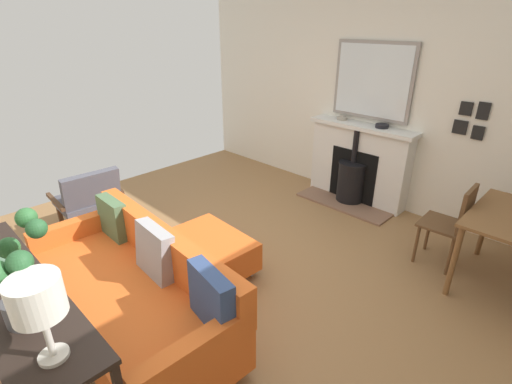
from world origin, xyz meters
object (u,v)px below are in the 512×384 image
(fireplace, at_px, (357,167))
(table_lamp_far_end, at_px, (37,300))
(ottoman, at_px, (207,252))
(armchair_accent, at_px, (89,197))
(mantel_bowl_near, at_px, (342,118))
(console_table, at_px, (14,299))
(dining_chair_near_fireplace, at_px, (454,220))
(mantel_bowl_far, at_px, (382,126))
(sofa, at_px, (134,291))

(fireplace, distance_m, table_lamp_far_end, 4.15)
(ottoman, bearing_deg, armchair_accent, -73.79)
(mantel_bowl_near, distance_m, console_table, 4.11)
(table_lamp_far_end, relative_size, dining_chair_near_fireplace, 0.52)
(fireplace, xyz_separation_m, mantel_bowl_far, (-0.04, 0.25, 0.60))
(fireplace, bearing_deg, mantel_bowl_near, -97.51)
(mantel_bowl_far, bearing_deg, dining_chair_near_fireplace, 58.40)
(mantel_bowl_far, bearing_deg, fireplace, -80.22)
(mantel_bowl_near, distance_m, armchair_accent, 3.29)
(mantel_bowl_near, xyz_separation_m, armchair_accent, (2.94, -1.34, -0.62))
(sofa, relative_size, table_lamp_far_end, 4.55)
(table_lamp_far_end, bearing_deg, mantel_bowl_near, -165.50)
(console_table, bearing_deg, table_lamp_far_end, 90.00)
(mantel_bowl_far, height_order, ottoman, mantel_bowl_far)
(mantel_bowl_near, xyz_separation_m, mantel_bowl_far, (0.00, 0.57, 0.00))
(mantel_bowl_far, relative_size, sofa, 0.08)
(mantel_bowl_near, distance_m, sofa, 3.43)
(console_table, bearing_deg, mantel_bowl_far, 176.69)
(ottoman, height_order, armchair_accent, armchair_accent)
(dining_chair_near_fireplace, bearing_deg, armchair_accent, -55.05)
(fireplace, distance_m, dining_chair_near_fireplace, 1.63)
(fireplace, height_order, console_table, fireplace)
(console_table, bearing_deg, dining_chair_near_fireplace, 156.41)
(fireplace, xyz_separation_m, mantel_bowl_near, (-0.04, -0.33, 0.60))
(mantel_bowl_far, xyz_separation_m, armchair_accent, (2.94, -1.91, -0.62))
(sofa, distance_m, table_lamp_far_end, 1.29)
(fireplace, xyz_separation_m, dining_chair_near_fireplace, (0.71, 1.47, 0.04))
(mantel_bowl_near, distance_m, mantel_bowl_far, 0.57)
(mantel_bowl_far, bearing_deg, ottoman, -8.75)
(mantel_bowl_far, bearing_deg, mantel_bowl_near, -90.00)
(mantel_bowl_near, distance_m, ottoman, 2.64)
(fireplace, xyz_separation_m, ottoman, (2.45, -0.14, -0.24))
(fireplace, distance_m, armchair_accent, 3.34)
(ottoman, relative_size, table_lamp_far_end, 1.91)
(armchair_accent, xyz_separation_m, dining_chair_near_fireplace, (-2.19, 3.13, 0.06))
(fireplace, distance_m, mantel_bowl_near, 0.68)
(mantel_bowl_far, xyz_separation_m, sofa, (3.34, -0.23, -0.72))
(mantel_bowl_near, relative_size, sofa, 0.06)
(console_table, xyz_separation_m, table_lamp_far_end, (-0.00, 0.72, 0.42))
(mantel_bowl_near, bearing_deg, mantel_bowl_far, 90.00)
(console_table, relative_size, table_lamp_far_end, 4.20)
(mantel_bowl_near, xyz_separation_m, table_lamp_far_end, (4.08, 1.05, 0.07))
(ottoman, xyz_separation_m, console_table, (1.58, 0.15, 0.48))
(sofa, bearing_deg, console_table, -0.59)
(mantel_bowl_far, distance_m, table_lamp_far_end, 4.11)
(fireplace, height_order, armchair_accent, fireplace)
(mantel_bowl_near, xyz_separation_m, console_table, (4.08, 0.34, -0.36))
(fireplace, height_order, sofa, fireplace)
(mantel_bowl_near, xyz_separation_m, ottoman, (2.49, 0.19, -0.84))
(fireplace, relative_size, sofa, 0.69)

